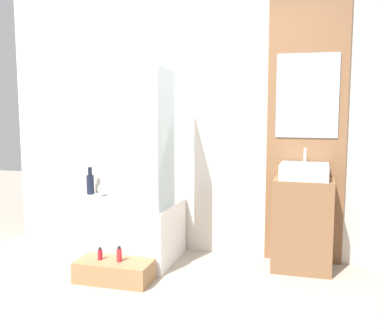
# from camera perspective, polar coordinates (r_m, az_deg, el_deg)

# --- Properties ---
(ground_plane) EXTENTS (12.00, 12.00, 0.00)m
(ground_plane) POSITION_cam_1_polar(r_m,az_deg,el_deg) (3.27, -5.67, -19.13)
(ground_plane) COLOR #A39989
(wall_tiled_back) EXTENTS (4.20, 0.06, 2.60)m
(wall_tiled_back) POSITION_cam_1_polar(r_m,az_deg,el_deg) (4.44, 1.59, 5.32)
(wall_tiled_back) COLOR beige
(wall_tiled_back) RESTS_ON ground_plane
(wall_wood_accent) EXTENTS (0.71, 0.04, 2.60)m
(wall_wood_accent) POSITION_cam_1_polar(r_m,az_deg,el_deg) (4.25, 14.33, 5.30)
(wall_wood_accent) COLOR brown
(wall_wood_accent) RESTS_ON ground_plane
(bathtub) EXTENTS (1.10, 0.76, 0.55)m
(bathtub) POSITION_cam_1_polar(r_m,az_deg,el_deg) (4.43, -9.14, -8.19)
(bathtub) COLOR white
(bathtub) RESTS_ON ground_plane
(glass_shower_screen) EXTENTS (0.01, 0.46, 1.24)m
(glass_shower_screen) POSITION_cam_1_polar(r_m,az_deg,el_deg) (3.97, -3.32, 3.18)
(glass_shower_screen) COLOR silver
(glass_shower_screen) RESTS_ON bathtub
(wooden_step_bench) EXTENTS (0.64, 0.31, 0.18)m
(wooden_step_bench) POSITION_cam_1_polar(r_m,az_deg,el_deg) (3.92, -9.84, -13.19)
(wooden_step_bench) COLOR #997047
(wooden_step_bench) RESTS_ON ground_plane
(vanity_cabinet) EXTENTS (0.52, 0.41, 0.83)m
(vanity_cabinet) POSITION_cam_1_polar(r_m,az_deg,el_deg) (4.16, 13.85, -7.39)
(vanity_cabinet) COLOR brown
(vanity_cabinet) RESTS_ON ground_plane
(sink) EXTENTS (0.41, 0.38, 0.26)m
(sink) POSITION_cam_1_polar(r_m,az_deg,el_deg) (4.07, 14.06, -0.84)
(sink) COLOR white
(sink) RESTS_ON vanity_cabinet
(vase_tall_dark) EXTENTS (0.08, 0.08, 0.28)m
(vase_tall_dark) POSITION_cam_1_polar(r_m,az_deg,el_deg) (4.81, -12.80, -2.32)
(vase_tall_dark) COLOR black
(vase_tall_dark) RESTS_ON bathtub
(vase_round_light) EXTENTS (0.13, 0.13, 0.13)m
(vase_round_light) POSITION_cam_1_polar(r_m,az_deg,el_deg) (4.72, -11.13, -3.10)
(vase_round_light) COLOR silver
(vase_round_light) RESTS_ON bathtub
(bottle_soap_primary) EXTENTS (0.04, 0.04, 0.11)m
(bottle_soap_primary) POSITION_cam_1_polar(r_m,az_deg,el_deg) (3.93, -11.59, -11.08)
(bottle_soap_primary) COLOR #B21928
(bottle_soap_primary) RESTS_ON wooden_step_bench
(bottle_soap_secondary) EXTENTS (0.04, 0.04, 0.13)m
(bottle_soap_secondary) POSITION_cam_1_polar(r_m,az_deg,el_deg) (3.85, -9.23, -11.23)
(bottle_soap_secondary) COLOR red
(bottle_soap_secondary) RESTS_ON wooden_step_bench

